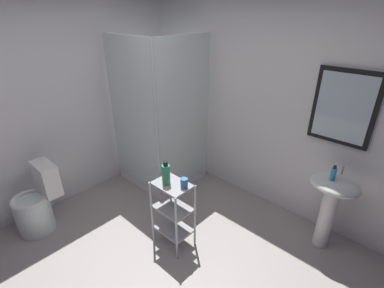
% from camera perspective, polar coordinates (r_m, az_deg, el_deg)
% --- Properties ---
extents(ground_plane, '(4.20, 4.20, 0.02)m').
position_cam_1_polar(ground_plane, '(2.87, -8.06, -26.37)').
color(ground_plane, '#9A928E').
extents(wall_back, '(4.20, 0.14, 2.50)m').
position_cam_1_polar(wall_back, '(3.36, 15.80, 7.66)').
color(wall_back, silver).
rests_on(wall_back, ground_plane).
extents(wall_left, '(0.10, 4.20, 2.50)m').
position_cam_1_polar(wall_left, '(3.59, -28.72, 6.54)').
color(wall_left, silver).
rests_on(wall_left, ground_plane).
extents(shower_stall, '(0.92, 0.92, 2.00)m').
position_cam_1_polar(shower_stall, '(3.89, -6.19, -1.61)').
color(shower_stall, white).
rests_on(shower_stall, ground_plane).
extents(pedestal_sink, '(0.46, 0.37, 0.81)m').
position_cam_1_polar(pedestal_sink, '(3.09, 26.59, -10.05)').
color(pedestal_sink, white).
rests_on(pedestal_sink, ground_plane).
extents(sink_faucet, '(0.03, 0.03, 0.10)m').
position_cam_1_polar(sink_faucet, '(3.05, 28.34, -4.66)').
color(sink_faucet, silver).
rests_on(sink_faucet, pedestal_sink).
extents(toilet, '(0.37, 0.49, 0.76)m').
position_cam_1_polar(toilet, '(3.57, -29.11, -10.74)').
color(toilet, white).
rests_on(toilet, ground_plane).
extents(storage_cart, '(0.38, 0.28, 0.74)m').
position_cam_1_polar(storage_cart, '(2.88, -3.90, -13.17)').
color(storage_cart, silver).
rests_on(storage_cart, ground_plane).
extents(hand_soap_bottle, '(0.05, 0.05, 0.15)m').
position_cam_1_polar(hand_soap_bottle, '(2.91, 26.93, -5.42)').
color(hand_soap_bottle, '#389ED1').
rests_on(hand_soap_bottle, pedestal_sink).
extents(body_wash_bottle_green, '(0.08, 0.08, 0.24)m').
position_cam_1_polar(body_wash_bottle_green, '(2.66, -5.35, -6.14)').
color(body_wash_bottle_green, '#349665').
rests_on(body_wash_bottle_green, storage_cart).
extents(rinse_cup, '(0.07, 0.07, 0.10)m').
position_cam_1_polar(rinse_cup, '(2.63, -1.62, -7.97)').
color(rinse_cup, '#3870B2').
rests_on(rinse_cup, storage_cart).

